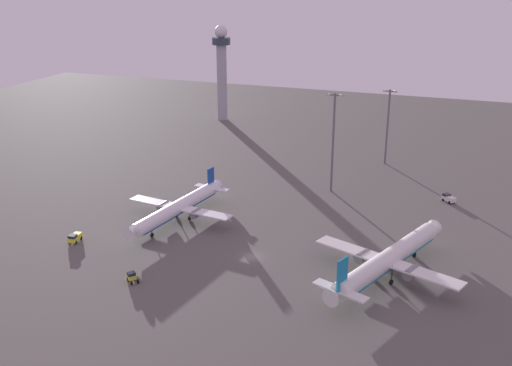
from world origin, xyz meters
The scene contains 9 objects.
ground_plane centered at (0.00, 0.00, 0.00)m, with size 416.00×416.00×0.00m, color #56544F.
control_tower centered at (-60.96, 124.87, 24.02)m, with size 8.00×8.00×41.77m.
airplane_taxiway_distant centered at (31.83, 0.61, 4.43)m, with size 34.66×43.98×11.73m.
airplane_mid_apron centered at (-26.47, 13.39, 3.97)m, with size 31.95×40.90×10.51m.
cargo_loader centered at (41.97, 53.62, 1.18)m, with size 4.32×4.30×2.25m.
pushback_tug centered at (-20.96, -20.38, 1.07)m, with size 3.53×3.30×2.05m.
baggage_tractor centered at (-45.19, -7.58, 1.18)m, with size 2.40×4.32×2.25m.
apron_light_central centered at (7.09, 50.85, 17.25)m, with size 4.80×0.90×30.70m.
apron_light_east centered at (18.45, 84.69, 15.01)m, with size 4.80×0.90×26.32m.
Camera 1 is at (46.08, -123.37, 66.10)m, focal length 42.71 mm.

